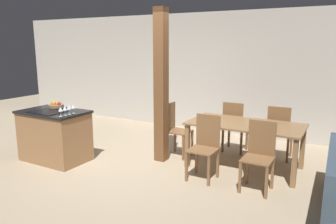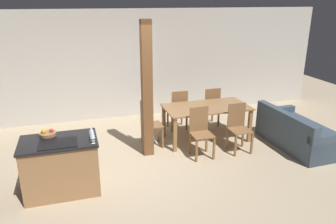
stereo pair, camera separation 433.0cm
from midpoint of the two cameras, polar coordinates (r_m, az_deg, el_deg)
The scene contains 16 objects.
ground_plane at distance 5.42m, azimuth -25.91°, elevation -9.95°, with size 16.00×16.00×0.00m, color tan.
wall_back at distance 7.70m, azimuth -24.41°, elevation 9.20°, with size 11.20×0.08×2.70m.
kitchen_island at distance 5.32m, azimuth -41.50°, elevation -8.25°, with size 1.16×0.73×0.89m.
fruit_bowl at distance 5.41m, azimuth -43.21°, elevation -2.72°, with size 0.26×0.26×0.11m.
wine_glass_near at distance 4.67m, azimuth -38.84°, elevation -3.38°, with size 0.07×0.07×0.16m.
wine_glass_middle at distance 4.75m, azimuth -38.47°, elevation -3.00°, with size 0.07×0.07×0.16m.
wine_glass_far at distance 4.82m, azimuth -38.11°, elevation -2.62°, with size 0.07×0.07×0.16m.
wine_glass_end at distance 4.90m, azimuth -37.77°, elevation -2.25°, with size 0.07×0.07×0.16m.
dining_table at distance 5.90m, azimuth -9.69°, elevation 1.07°, with size 1.80×0.94×0.75m.
dining_chair_near_left at distance 5.27m, azimuth -12.99°, elevation -3.15°, with size 0.40×0.40×0.96m.
dining_chair_near_right at distance 5.36m, azimuth -4.34°, elevation -2.28°, with size 0.40×0.40×0.96m.
dining_chair_far_left at distance 6.57m, azimuth -13.90°, elevation 1.28°, with size 0.40×0.40×0.96m.
dining_chair_far_right at distance 6.65m, azimuth -6.93°, elevation 1.92°, with size 0.40×0.40×0.96m.
dining_chair_head_end at distance 5.95m, azimuth -21.88°, elevation -1.48°, with size 0.40×0.40×0.96m.
couch at distance 5.68m, azimuth 8.86°, elevation -3.74°, with size 0.98×1.80×0.77m.
timber_post at distance 5.42m, azimuth -24.15°, elevation 5.05°, with size 0.19×0.19×2.59m.
Camera 2 is at (-1.02, -5.24, 2.93)m, focal length 35.00 mm.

